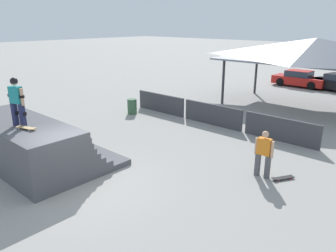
% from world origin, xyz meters
% --- Properties ---
extents(ground_plane, '(160.00, 160.00, 0.00)m').
position_xyz_m(ground_plane, '(0.00, 0.00, 0.00)').
color(ground_plane, gray).
extents(quarter_pipe_ramp, '(5.58, 3.69, 1.67)m').
position_xyz_m(quarter_pipe_ramp, '(-2.87, -0.18, 0.75)').
color(quarter_pipe_ramp, '#4C4C51').
rests_on(quarter_pipe_ramp, ground).
extents(skater_on_deck, '(0.70, 0.36, 1.63)m').
position_xyz_m(skater_on_deck, '(-2.32, -0.66, 2.60)').
color(skater_on_deck, '#1E2347').
rests_on(skater_on_deck, quarter_pipe_ramp).
extents(skateboard_on_deck, '(0.79, 0.39, 0.09)m').
position_xyz_m(skateboard_on_deck, '(-1.81, -0.68, 1.72)').
color(skateboard_on_deck, silver).
rests_on(skateboard_on_deck, quarter_pipe_ramp).
extents(bystander_walking, '(0.65, 0.24, 1.62)m').
position_xyz_m(bystander_walking, '(3.91, 4.51, 0.90)').
color(bystander_walking, '#4C4C51').
rests_on(bystander_walking, ground).
extents(skateboard_on_ground, '(0.57, 0.79, 0.09)m').
position_xyz_m(skateboard_on_ground, '(4.53, 4.76, 0.06)').
color(skateboard_on_ground, red).
rests_on(skateboard_on_ground, ground).
extents(barrier_fence, '(10.56, 0.12, 1.05)m').
position_xyz_m(barrier_fence, '(-0.71, 8.22, 0.53)').
color(barrier_fence, '#3D3D42').
rests_on(barrier_fence, ground).
extents(pavilion_shelter, '(10.90, 5.01, 4.13)m').
position_xyz_m(pavilion_shelter, '(1.81, 14.49, 3.43)').
color(pavilion_shelter, '#2D2D33').
rests_on(pavilion_shelter, ground).
extents(trash_bin, '(0.52, 0.52, 0.85)m').
position_xyz_m(trash_bin, '(-5.23, 6.85, 0.42)').
color(trash_bin, '#385B3D').
rests_on(trash_bin, ground).
extents(parked_car_red, '(4.08, 1.76, 1.27)m').
position_xyz_m(parked_car_red, '(-1.46, 21.40, 0.60)').
color(parked_car_red, red).
rests_on(parked_car_red, ground).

